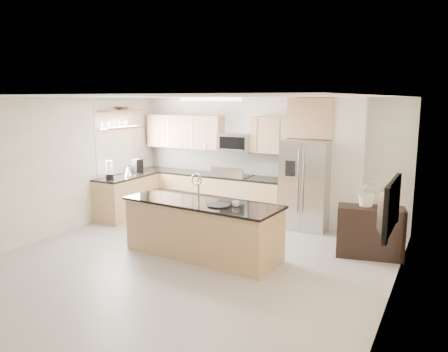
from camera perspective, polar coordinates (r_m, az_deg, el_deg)
The scene contains 26 objects.
floor at distance 6.99m, azimuth -5.36°, elevation -11.56°, with size 6.50×6.50×0.00m, color #A4A09C.
ceiling at distance 6.50m, azimuth -5.74°, elevation 10.28°, with size 6.00×6.50×0.02m, color silver.
wall_back at distance 9.47m, azimuth 5.36°, elevation 2.31°, with size 6.00×0.02×2.60m, color white.
wall_left at distance 8.63m, azimuth -22.42°, elevation 0.83°, with size 0.02×6.50×2.60m, color white.
wall_right at distance 5.59m, azimuth 21.11°, elevation -3.76°, with size 0.02×6.50×2.60m, color white.
back_counter at distance 9.86m, azimuth -2.02°, elevation -2.22°, with size 3.55×0.66×1.44m.
left_counter at distance 9.83m, azimuth -12.56°, elevation -2.58°, with size 0.66×1.50×0.92m.
range at distance 9.56m, azimuth 1.20°, elevation -2.61°, with size 0.76×0.64×1.14m.
upper_cabinets at distance 9.84m, azimuth -2.01°, elevation 5.71°, with size 3.50×0.33×0.75m.
microwave at distance 9.49m, azimuth 1.56°, elevation 4.37°, with size 0.76×0.40×0.40m.
refrigerator at distance 8.83m, azimuth 10.73°, elevation -1.08°, with size 0.92×0.78×1.78m.
partition_column at distance 8.79m, azimuth 15.99°, elevation 1.36°, with size 0.60×0.30×2.60m, color white.
window at distance 9.84m, azimuth -14.17°, elevation 4.39°, with size 0.04×1.15×1.65m.
shelf_lower at distance 9.81m, azimuth -13.30°, elevation 6.17°, with size 0.30×1.20×0.04m, color #96643C.
shelf_upper at distance 9.79m, azimuth -13.39°, elevation 8.33°, with size 0.30×1.20×0.04m, color #96643C.
ceiling_fixture at distance 8.07m, azimuth -1.75°, elevation 9.98°, with size 1.00×0.50×0.06m, color white.
island at distance 7.28m, azimuth -2.85°, elevation -6.81°, with size 2.71×1.16×1.34m.
credenza at distance 7.58m, azimuth 18.54°, elevation -6.96°, with size 1.05×0.44×0.84m, color black.
cup at distance 6.80m, azimuth 1.56°, elevation -3.64°, with size 0.11×0.11×0.09m, color white.
platter at distance 6.84m, azimuth -0.72°, elevation -3.84°, with size 0.37×0.37×0.02m, color black.
blender at distance 9.33m, azimuth -14.74°, elevation 0.60°, with size 0.17×0.17×0.39m.
kettle at distance 9.70m, azimuth -12.41°, elevation 0.68°, with size 0.20×0.20×0.25m.
coffee_maker at distance 10.04m, azimuth -11.24°, elevation 1.25°, with size 0.19×0.22×0.31m.
bowl at distance 9.82m, azimuth -13.23°, elevation 8.69°, with size 0.34×0.34×0.08m, color #A8A8AA.
flower_vase at distance 7.43m, azimuth 18.30°, elevation -1.16°, with size 0.63×0.55×0.70m, color silver.
television at distance 5.40m, azimuth 19.93°, elevation -3.62°, with size 1.08×0.14×0.62m, color black.
Camera 1 is at (3.60, -5.41, 2.57)m, focal length 35.00 mm.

